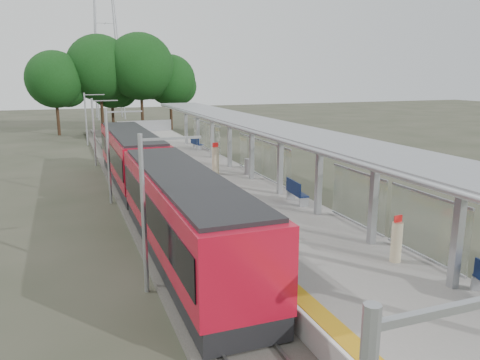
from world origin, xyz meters
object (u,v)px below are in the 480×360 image
bench_far (196,143)px  litter_bin (248,166)px  info_pillar_near (396,242)px  bench_mid (296,191)px  train (151,177)px  info_pillar_far (216,160)px

bench_far → litter_bin: size_ratio=1.56×
bench_far → info_pillar_near: size_ratio=0.96×
bench_mid → bench_far: 18.33m
bench_mid → info_pillar_near: bearing=-87.1°
bench_mid → train: bearing=153.6°
train → info_pillar_near: 13.17m
info_pillar_far → train: bearing=-154.9°
train → litter_bin: train is taller
train → litter_bin: bearing=26.8°
train → info_pillar_far: 6.52m
train → info_pillar_near: size_ratio=16.86×
info_pillar_near → train: bearing=110.6°
bench_far → litter_bin: (0.35, -11.08, -0.04)m
train → bench_far: size_ratio=17.65×
train → bench_mid: (6.41, -3.83, -0.44)m
bench_far → info_pillar_near: info_pillar_near is taller
info_pillar_near → info_pillar_far: 15.98m
litter_bin → train: bearing=-153.2°
bench_far → info_pillar_near: (-0.24, -26.12, 0.17)m
litter_bin → info_pillar_near: bearing=-92.3°
info_pillar_far → litter_bin: 2.13m
litter_bin → bench_mid: bearing=-93.0°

